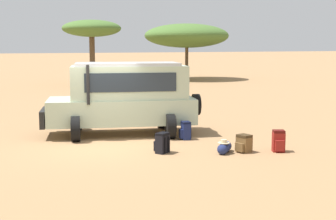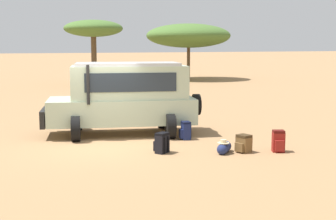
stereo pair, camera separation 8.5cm
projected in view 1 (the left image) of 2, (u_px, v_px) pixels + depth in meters
ground_plane at (105, 145)px, 14.23m from camera, size 320.00×320.00×0.00m
safari_vehicle at (125, 96)px, 15.84m from camera, size 5.47×3.49×2.44m
backpack_beside_front_wheel at (185, 131)px, 15.06m from camera, size 0.40×0.38×0.59m
backpack_cluster_center at (279, 141)px, 13.32m from camera, size 0.42×0.44×0.62m
backpack_near_rear_wheel at (162, 143)px, 13.18m from camera, size 0.47×0.47×0.58m
backpack_outermost at (244, 144)px, 13.28m from camera, size 0.47×0.45×0.51m
duffel_bag_low_black_case at (224, 147)px, 13.21m from camera, size 0.64×0.64×0.40m
acacia_tree_left_mid at (92, 29)px, 35.14m from camera, size 4.42×4.57×4.89m
acacia_tree_centre_back at (187, 36)px, 40.72m from camera, size 7.49×6.66×4.86m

